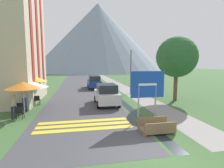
{
  "coord_description": "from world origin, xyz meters",
  "views": [
    {
      "loc": [
        -2.77,
        -5.83,
        3.6
      ],
      "look_at": [
        0.27,
        10.0,
        1.68
      ],
      "focal_mm": 28.0,
      "sensor_mm": 36.0,
      "label": 1
    }
  ],
  "objects_px": {
    "person_seated_near": "(25,103)",
    "cafe_umbrella_rear_yellow": "(35,79)",
    "hotel_building": "(3,30)",
    "streetlamp": "(131,67)",
    "cafe_umbrella_middle_white": "(32,84)",
    "parked_car_far": "(94,82)",
    "cafe_chair_middle": "(27,103)",
    "cafe_umbrella_front_orange": "(23,85)",
    "footbridge": "(156,127)",
    "cafe_chair_nearest": "(20,111)",
    "cafe_chair_far_left": "(37,99)",
    "person_standing_terrace": "(13,104)",
    "parked_car_near": "(107,94)",
    "tree_by_path": "(177,57)",
    "cafe_chair_near_right": "(20,107)",
    "road_sign": "(147,88)",
    "cafe_chair_far_right": "(36,100)"
  },
  "relations": [
    {
      "from": "cafe_chair_nearest",
      "to": "hotel_building",
      "type": "bearing_deg",
      "value": 118.59
    },
    {
      "from": "road_sign",
      "to": "cafe_chair_near_right",
      "type": "relative_size",
      "value": 3.67
    },
    {
      "from": "cafe_chair_middle",
      "to": "streetlamp",
      "type": "distance_m",
      "value": 11.85
    },
    {
      "from": "cafe_chair_middle",
      "to": "cafe_umbrella_front_orange",
      "type": "height_order",
      "value": "cafe_umbrella_front_orange"
    },
    {
      "from": "person_seated_near",
      "to": "streetlamp",
      "type": "distance_m",
      "value": 12.19
    },
    {
      "from": "parked_car_near",
      "to": "tree_by_path",
      "type": "height_order",
      "value": "tree_by_path"
    },
    {
      "from": "cafe_chair_middle",
      "to": "cafe_umbrella_front_orange",
      "type": "bearing_deg",
      "value": -51.66
    },
    {
      "from": "cafe_chair_near_right",
      "to": "cafe_chair_far_right",
      "type": "bearing_deg",
      "value": 65.55
    },
    {
      "from": "footbridge",
      "to": "cafe_umbrella_middle_white",
      "type": "xyz_separation_m",
      "value": [
        -7.63,
        6.4,
        1.71
      ]
    },
    {
      "from": "footbridge",
      "to": "cafe_chair_near_right",
      "type": "bearing_deg",
      "value": 149.43
    },
    {
      "from": "parked_car_near",
      "to": "parked_car_far",
      "type": "bearing_deg",
      "value": 90.82
    },
    {
      "from": "streetlamp",
      "to": "cafe_chair_near_right",
      "type": "bearing_deg",
      "value": -145.81
    },
    {
      "from": "road_sign",
      "to": "parked_car_far",
      "type": "height_order",
      "value": "road_sign"
    },
    {
      "from": "hotel_building",
      "to": "person_standing_terrace",
      "type": "distance_m",
      "value": 8.47
    },
    {
      "from": "cafe_umbrella_middle_white",
      "to": "parked_car_far",
      "type": "bearing_deg",
      "value": 60.67
    },
    {
      "from": "cafe_chair_far_right",
      "to": "cafe_chair_nearest",
      "type": "distance_m",
      "value": 3.77
    },
    {
      "from": "road_sign",
      "to": "cafe_chair_nearest",
      "type": "xyz_separation_m",
      "value": [
        -7.95,
        1.8,
        -1.56
      ]
    },
    {
      "from": "footbridge",
      "to": "cafe_chair_middle",
      "type": "xyz_separation_m",
      "value": [
        -8.04,
        6.28,
        0.29
      ]
    },
    {
      "from": "footbridge",
      "to": "cafe_umbrella_middle_white",
      "type": "bearing_deg",
      "value": 140.01
    },
    {
      "from": "cafe_umbrella_front_orange",
      "to": "person_seated_near",
      "type": "distance_m",
      "value": 1.87
    },
    {
      "from": "parked_car_far",
      "to": "cafe_chair_far_left",
      "type": "xyz_separation_m",
      "value": [
        -5.75,
        -9.45,
        -0.4
      ]
    },
    {
      "from": "footbridge",
      "to": "cafe_chair_nearest",
      "type": "bearing_deg",
      "value": 155.11
    },
    {
      "from": "cafe_chair_nearest",
      "to": "tree_by_path",
      "type": "bearing_deg",
      "value": 17.68
    },
    {
      "from": "parked_car_far",
      "to": "cafe_umbrella_front_orange",
      "type": "relative_size",
      "value": 1.83
    },
    {
      "from": "tree_by_path",
      "to": "cafe_chair_far_right",
      "type": "bearing_deg",
      "value": 178.34
    },
    {
      "from": "cafe_chair_near_right",
      "to": "person_standing_terrace",
      "type": "xyz_separation_m",
      "value": [
        -0.07,
        -1.09,
        0.5
      ]
    },
    {
      "from": "cafe_chair_far_left",
      "to": "person_seated_near",
      "type": "distance_m",
      "value": 2.16
    },
    {
      "from": "cafe_chair_far_left",
      "to": "person_seated_near",
      "type": "xyz_separation_m",
      "value": [
        -0.42,
        -2.11,
        0.18
      ]
    },
    {
      "from": "cafe_chair_far_right",
      "to": "cafe_umbrella_front_orange",
      "type": "distance_m",
      "value": 3.58
    },
    {
      "from": "parked_car_near",
      "to": "streetlamp",
      "type": "distance_m",
      "value": 6.77
    },
    {
      "from": "road_sign",
      "to": "cafe_chair_far_right",
      "type": "height_order",
      "value": "road_sign"
    },
    {
      "from": "hotel_building",
      "to": "streetlamp",
      "type": "xyz_separation_m",
      "value": [
        12.75,
        2.16,
        -3.42
      ]
    },
    {
      "from": "cafe_chair_far_left",
      "to": "cafe_chair_far_right",
      "type": "height_order",
      "value": "same"
    },
    {
      "from": "cafe_umbrella_rear_yellow",
      "to": "cafe_chair_nearest",
      "type": "bearing_deg",
      "value": -88.32
    },
    {
      "from": "road_sign",
      "to": "streetlamp",
      "type": "bearing_deg",
      "value": 78.88
    },
    {
      "from": "footbridge",
      "to": "cafe_umbrella_rear_yellow",
      "type": "height_order",
      "value": "cafe_umbrella_rear_yellow"
    },
    {
      "from": "person_standing_terrace",
      "to": "person_seated_near",
      "type": "height_order",
      "value": "person_standing_terrace"
    },
    {
      "from": "footbridge",
      "to": "parked_car_near",
      "type": "height_order",
      "value": "parked_car_near"
    },
    {
      "from": "cafe_chair_nearest",
      "to": "cafe_umbrella_front_orange",
      "type": "distance_m",
      "value": 1.74
    },
    {
      "from": "road_sign",
      "to": "parked_car_far",
      "type": "xyz_separation_m",
      "value": [
        -1.95,
        15.08,
        -1.16
      ]
    },
    {
      "from": "person_seated_near",
      "to": "cafe_umbrella_rear_yellow",
      "type": "bearing_deg",
      "value": 89.56
    },
    {
      "from": "cafe_chair_near_right",
      "to": "cafe_umbrella_front_orange",
      "type": "xyz_separation_m",
      "value": [
        0.43,
        -0.59,
        1.63
      ]
    },
    {
      "from": "footbridge",
      "to": "person_standing_terrace",
      "type": "bearing_deg",
      "value": 155.68
    },
    {
      "from": "hotel_building",
      "to": "cafe_chair_far_left",
      "type": "distance_m",
      "value": 7.16
    },
    {
      "from": "cafe_chair_far_right",
      "to": "person_seated_near",
      "type": "xyz_separation_m",
      "value": [
        -0.29,
        -2.05,
        0.18
      ]
    },
    {
      "from": "hotel_building",
      "to": "parked_car_far",
      "type": "height_order",
      "value": "hotel_building"
    },
    {
      "from": "parked_car_near",
      "to": "person_standing_terrace",
      "type": "distance_m",
      "value": 7.14
    },
    {
      "from": "streetlamp",
      "to": "cafe_chair_middle",
      "type": "bearing_deg",
      "value": -151.95
    },
    {
      "from": "hotel_building",
      "to": "tree_by_path",
      "type": "bearing_deg",
      "value": -9.18
    },
    {
      "from": "parked_car_far",
      "to": "hotel_building",
      "type": "bearing_deg",
      "value": -140.35
    }
  ]
}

